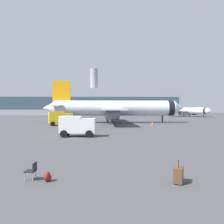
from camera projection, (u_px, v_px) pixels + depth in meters
The scene contains 12 objects.
airplane_at_gate at pixel (114, 108), 55.84m from camera, with size 35.64×32.05×10.50m.
airplane_taxiing at pixel (189, 111), 100.96m from camera, with size 22.98×25.10×7.63m.
service_truck at pixel (60, 118), 46.61m from camera, with size 5.25×3.73×2.90m.
cargo_van at pixel (77, 125), 27.89m from camera, with size 4.46×2.44×2.60m.
safety_cone_near at pixel (116, 121), 58.70m from camera, with size 0.44×0.44×0.80m.
safety_cone_mid at pixel (54, 121), 57.57m from camera, with size 0.44×0.44×0.71m.
safety_cone_far at pixel (118, 120), 64.30m from camera, with size 0.44×0.44×0.60m.
safety_cone_outer at pixel (152, 124), 47.21m from camera, with size 0.44×0.44×0.76m.
rolling_suitcase at pixel (178, 175), 10.39m from camera, with size 0.63×0.75×1.10m.
traveller_backpack at pixel (48, 177), 10.63m from camera, with size 0.36×0.40×0.48m.
gate_chair at pixel (32, 170), 10.87m from camera, with size 0.51×0.51×0.86m.
terminal_building at pixel (87, 102), 129.50m from camera, with size 108.27×17.65×26.97m.
Camera 1 is at (-0.07, -3.97, 3.49)m, focal length 35.50 mm.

